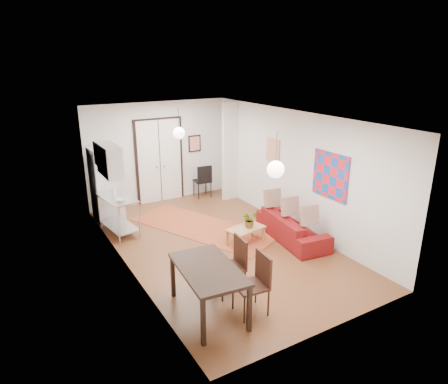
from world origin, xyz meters
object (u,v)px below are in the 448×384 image
coffee_table (246,230)px  dining_table (208,273)px  dining_chair_near (226,260)px  dining_chair_far (247,277)px  kitchen_counter (118,210)px  sofa (292,227)px  fridge (106,184)px  black_side_chair (201,177)px

coffee_table → dining_table: 2.76m
dining_chair_near → dining_chair_far: size_ratio=1.00×
kitchen_counter → dining_table: (0.34, -3.94, 0.16)m
kitchen_counter → coffee_table: bearing=-49.5°
kitchen_counter → dining_chair_near: (0.94, -3.48, 0.02)m
sofa → dining_table: 3.43m
coffee_table → dining_chair_near: bearing=-133.8°
coffee_table → fridge: bearing=127.2°
coffee_table → black_side_chair: black_side_chair is taller
fridge → black_side_chair: (2.96, 0.47, -0.37)m
sofa → kitchen_counter: size_ratio=1.66×
kitchen_counter → dining_chair_near: 3.61m
dining_chair_near → black_side_chair: bearing=163.0°
coffee_table → fridge: fridge is taller
black_side_chair → fridge: bearing=13.9°
dining_chair_far → coffee_table: bearing=152.5°
dining_table → black_side_chair: bearing=64.1°
fridge → dining_chair_far: size_ratio=1.84×
kitchen_counter → fridge: size_ratio=0.65×
sofa → black_side_chair: bearing=13.7°
fridge → dining_chair_far: (0.93, -5.18, -0.35)m
kitchen_counter → dining_chair_far: 4.29m
fridge → dining_chair_near: 4.59m
dining_chair_far → black_side_chair: bearing=165.6°
fridge → sofa: bearing=-48.9°
coffee_table → kitchen_counter: bearing=138.5°
dining_table → dining_chair_far: size_ratio=1.53×
dining_chair_near → black_side_chair: 5.35m
kitchen_counter → dining_chair_near: size_ratio=1.20×
coffee_table → fridge: 3.87m
coffee_table → dining_chair_far: 2.55m
dining_table → kitchen_counter: bearing=95.0°
dining_chair_far → black_side_chair: (2.02, 5.65, -0.01)m
dining_table → black_side_chair: 6.01m
coffee_table → dining_table: size_ratio=0.59×
coffee_table → fridge: (-2.31, 3.04, 0.63)m
coffee_table → black_side_chair: 3.59m
dining_chair_near → dining_chair_far: 0.70m
coffee_table → black_side_chair: (0.65, 3.52, 0.26)m
sofa → black_side_chair: size_ratio=2.07×
sofa → kitchen_counter: kitchen_counter is taller
dining_table → dining_chair_far: dining_chair_far is taller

